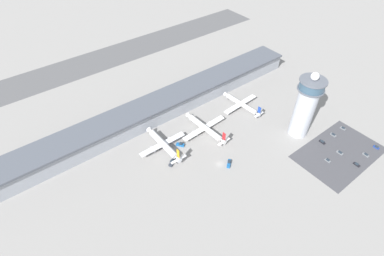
# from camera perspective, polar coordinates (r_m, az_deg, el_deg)

# --- Properties ---
(ground_plane) EXTENTS (1000.00, 1000.00, 0.00)m
(ground_plane) POSITION_cam_1_polar(r_m,az_deg,el_deg) (209.64, 5.26, -6.87)
(ground_plane) COLOR gray
(terminal_building) EXTENTS (260.43, 25.00, 14.97)m
(terminal_building) POSITION_cam_1_polar(r_m,az_deg,el_deg) (244.84, -5.52, 4.23)
(terminal_building) COLOR #9399A3
(terminal_building) RESTS_ON ground
(runway_strip) EXTENTS (390.64, 44.00, 0.01)m
(runway_strip) POSITION_cam_1_polar(r_m,az_deg,el_deg) (335.48, -16.36, 12.58)
(runway_strip) COLOR #515154
(runway_strip) RESTS_ON ground
(control_tower) EXTENTS (18.61, 18.61, 53.47)m
(control_tower) POSITION_cam_1_polar(r_m,az_deg,el_deg) (228.98, 20.79, 3.94)
(control_tower) COLOR #ADB2BC
(control_tower) RESTS_ON ground
(parking_lot_surface) EXTENTS (64.00, 40.00, 0.01)m
(parking_lot_surface) POSITION_cam_1_polar(r_m,az_deg,el_deg) (240.35, 26.19, -4.27)
(parking_lot_surface) COLOR #424247
(parking_lot_surface) RESTS_ON ground
(airplane_gate_alpha) EXTENTS (36.89, 39.53, 14.11)m
(airplane_gate_alpha) POSITION_cam_1_polar(r_m,az_deg,el_deg) (216.36, -5.49, -3.07)
(airplane_gate_alpha) COLOR silver
(airplane_gate_alpha) RESTS_ON ground
(airplane_gate_bravo) EXTENTS (40.30, 42.10, 12.68)m
(airplane_gate_bravo) POSITION_cam_1_polar(r_m,az_deg,el_deg) (229.06, 2.50, 0.02)
(airplane_gate_bravo) COLOR white
(airplane_gate_bravo) RESTS_ON ground
(airplane_gate_charlie) EXTENTS (36.07, 39.20, 11.78)m
(airplane_gate_charlie) POSITION_cam_1_polar(r_m,az_deg,el_deg) (254.46, 9.37, 4.53)
(airplane_gate_charlie) COLOR white
(airplane_gate_charlie) RESTS_ON ground
(service_truck_catering) EXTENTS (8.04, 6.01, 3.10)m
(service_truck_catering) POSITION_cam_1_polar(r_m,az_deg,el_deg) (209.09, -3.75, -6.48)
(service_truck_catering) COLOR black
(service_truck_catering) RESTS_ON ground
(service_truck_fuel) EXTENTS (6.94, 6.28, 2.54)m
(service_truck_fuel) POSITION_cam_1_polar(r_m,az_deg,el_deg) (209.65, 7.05, -6.70)
(service_truck_fuel) COLOR black
(service_truck_fuel) RESTS_ON ground
(service_truck_baggage) EXTENTS (5.46, 6.19, 3.02)m
(service_truck_baggage) POSITION_cam_1_polar(r_m,az_deg,el_deg) (220.26, -2.24, -3.17)
(service_truck_baggage) COLOR black
(service_truck_baggage) RESTS_ON ground
(car_blue_compact) EXTENTS (2.02, 4.77, 1.46)m
(car_blue_compact) POSITION_cam_1_polar(r_m,az_deg,el_deg) (239.94, 26.34, -4.24)
(car_blue_compact) COLOR black
(car_blue_compact) RESTS_ON ground
(car_grey_coupe) EXTENTS (1.92, 4.73, 1.43)m
(car_grey_coupe) POSITION_cam_1_polar(r_m,az_deg,el_deg) (247.19, 30.21, -4.43)
(car_grey_coupe) COLOR black
(car_grey_coupe) RESTS_ON ground
(car_green_van) EXTENTS (1.93, 4.84, 1.58)m
(car_green_van) POSITION_cam_1_polar(r_m,az_deg,el_deg) (242.85, 23.55, -2.44)
(car_green_van) COLOR black
(car_green_van) RESTS_ON ground
(car_black_suv) EXTENTS (1.86, 4.57, 1.46)m
(car_black_suv) POSITION_cam_1_polar(r_m,az_deg,el_deg) (252.37, 25.32, -1.18)
(car_black_suv) COLOR black
(car_black_suv) RESTS_ON ground
(car_white_wagon) EXTENTS (1.96, 4.30, 1.57)m
(car_white_wagon) POSITION_cam_1_polar(r_m,az_deg,el_deg) (261.59, 26.83, -0.05)
(car_white_wagon) COLOR black
(car_white_wagon) RESTS_ON ground
(car_silver_sedan) EXTENTS (1.98, 4.62, 1.35)m
(car_silver_sedan) POSITION_cam_1_polar(r_m,az_deg,el_deg) (236.99, 28.87, -6.11)
(car_silver_sedan) COLOR black
(car_silver_sedan) RESTS_ON ground
(car_red_hatchback) EXTENTS (1.94, 4.07, 1.56)m
(car_red_hatchback) POSITION_cam_1_polar(r_m,az_deg,el_deg) (257.03, 31.69, -3.14)
(car_red_hatchback) COLOR black
(car_red_hatchback) RESTS_ON ground
(car_maroon_suv) EXTENTS (1.79, 4.15, 1.59)m
(car_maroon_suv) POSITION_cam_1_polar(r_m,az_deg,el_deg) (230.66, 24.44, -5.64)
(car_maroon_suv) COLOR black
(car_maroon_suv) RESTS_ON ground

